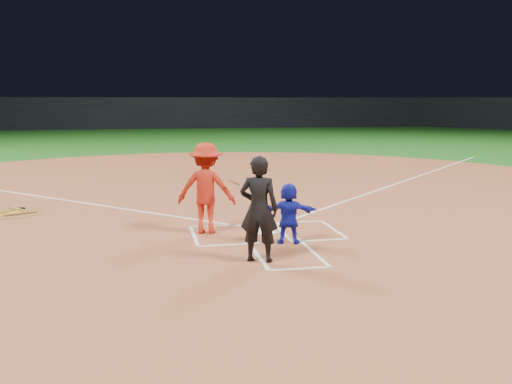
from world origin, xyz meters
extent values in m
plane|color=#155515|center=(0.00, 0.00, 0.00)|extent=(120.00, 120.00, 0.00)
cylinder|color=brown|center=(0.00, 6.00, 0.01)|extent=(28.00, 28.00, 0.01)
cube|color=black|center=(0.00, 48.00, 1.60)|extent=(80.00, 1.20, 3.20)
cylinder|color=white|center=(0.00, 0.00, 0.02)|extent=(0.60, 0.60, 0.02)
cylinder|color=brown|center=(-6.06, 3.48, 0.02)|extent=(1.70, 1.70, 0.01)
cylinder|color=gold|center=(-6.06, 3.48, 0.02)|extent=(0.80, 0.80, 0.00)
cylinder|color=olive|center=(-5.91, 3.73, 0.05)|extent=(0.59, 0.68, 0.06)
cylinder|color=olive|center=(-6.26, 3.38, 0.05)|extent=(0.48, 0.76, 0.06)
cylinder|color=brown|center=(-5.76, 3.18, 0.05)|extent=(0.77, 0.46, 0.06)
torus|color=black|center=(-5.86, 3.88, 0.05)|extent=(0.19, 0.19, 0.05)
imported|color=#161EB9|center=(0.26, -1.00, 0.64)|extent=(1.22, 0.61, 1.26)
imported|color=black|center=(-0.60, -2.18, 0.98)|extent=(0.83, 0.70, 1.94)
cube|color=white|center=(-0.98, 0.92, 0.01)|extent=(1.22, 0.08, 0.01)
cube|color=white|center=(-0.98, -0.92, 0.01)|extent=(1.22, 0.08, 0.01)
cube|color=white|center=(-0.37, 0.00, 0.01)|extent=(0.08, 1.83, 0.01)
cube|color=white|center=(-1.59, 0.00, 0.01)|extent=(0.08, 1.83, 0.01)
cube|color=white|center=(0.98, 0.92, 0.01)|extent=(1.22, 0.08, 0.01)
cube|color=white|center=(0.98, -0.92, 0.01)|extent=(1.22, 0.08, 0.01)
cube|color=white|center=(0.37, 0.00, 0.01)|extent=(0.08, 1.83, 0.01)
cube|color=white|center=(1.59, 0.00, 0.01)|extent=(0.08, 1.83, 0.01)
cube|color=white|center=(-0.55, -1.70, 0.01)|extent=(0.08, 2.20, 0.01)
cube|color=white|center=(0.55, -1.70, 0.01)|extent=(0.08, 2.20, 0.01)
cube|color=white|center=(0.00, -2.80, 0.01)|extent=(1.10, 0.08, 0.01)
cube|color=white|center=(7.07, 7.37, 0.01)|extent=(14.21, 14.21, 0.01)
cube|color=white|center=(-7.07, 7.37, 0.01)|extent=(14.21, 14.21, 0.01)
imported|color=red|center=(-1.29, 0.26, 1.01)|extent=(1.45, 1.09, 1.99)
cylinder|color=#A6723D|center=(-0.69, 0.11, 1.15)|extent=(0.42, 0.78, 0.28)
camera|label=1|loc=(-2.63, -12.06, 2.92)|focal=40.00mm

